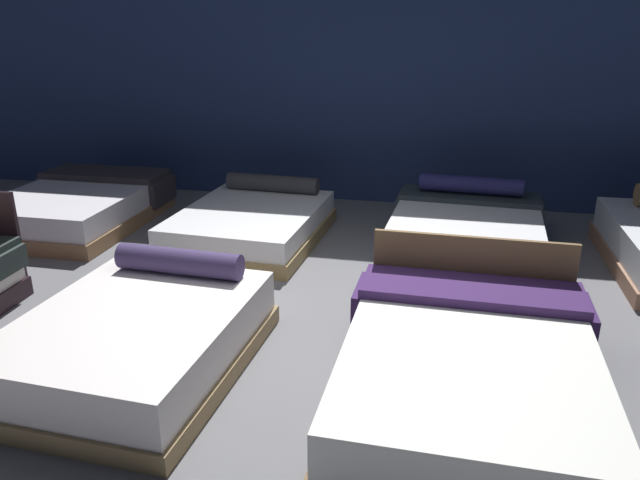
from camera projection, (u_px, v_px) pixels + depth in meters
ground_plane at (320, 321)px, 5.10m from camera, size 18.00×18.00×0.02m
showroom_back_wall at (379, 70)px, 7.84m from camera, size 18.00×0.06×3.50m
bed_1 at (138, 338)px, 4.35m from camera, size 1.59×2.01×0.66m
bed_2 at (468, 371)px, 3.92m from camera, size 1.73×2.21×0.81m
bed_4 at (79, 206)px, 7.41m from camera, size 1.66×2.12×0.51m
bed_5 at (252, 223)px, 6.89m from camera, size 1.62×2.07×0.58m
bed_6 at (465, 234)px, 6.45m from camera, size 1.73×2.16×0.70m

